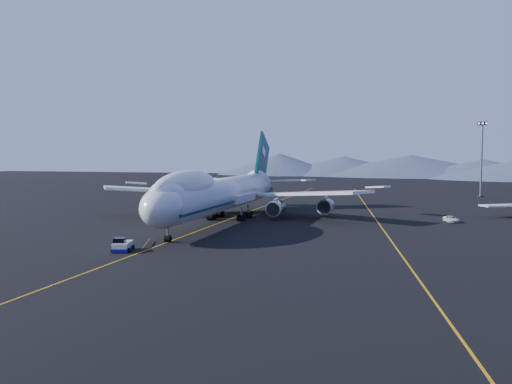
% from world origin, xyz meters
% --- Properties ---
extents(ground, '(500.00, 500.00, 0.00)m').
position_xyz_m(ground, '(0.00, 0.00, 0.00)').
color(ground, black).
rests_on(ground, ground).
extents(taxiway_line_main, '(0.25, 220.00, 0.01)m').
position_xyz_m(taxiway_line_main, '(0.00, 0.00, 0.01)').
color(taxiway_line_main, '#C3810B').
rests_on(taxiway_line_main, ground).
extents(taxiway_line_side, '(28.08, 198.09, 0.01)m').
position_xyz_m(taxiway_line_side, '(30.00, 10.00, 0.01)').
color(taxiway_line_side, '#C3810B').
rests_on(taxiway_line_side, ground).
extents(boeing_747, '(59.62, 72.43, 19.37)m').
position_xyz_m(boeing_747, '(0.00, 0.03, 5.81)').
color(boeing_747, silver).
rests_on(boeing_747, ground).
extents(pushback_tug, '(3.43, 4.91, 1.95)m').
position_xyz_m(pushback_tug, '(-3.00, -35.40, 0.61)').
color(pushback_tug, silver).
rests_on(pushback_tug, ground).
extents(service_van, '(3.22, 4.87, 1.24)m').
position_xyz_m(service_van, '(44.48, 11.84, 0.62)').
color(service_van, silver).
rests_on(service_van, ground).
extents(floodlight_mast, '(2.89, 2.17, 23.43)m').
position_xyz_m(floodlight_mast, '(57.79, 81.90, 11.87)').
color(floodlight_mast, black).
rests_on(floodlight_mast, ground).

